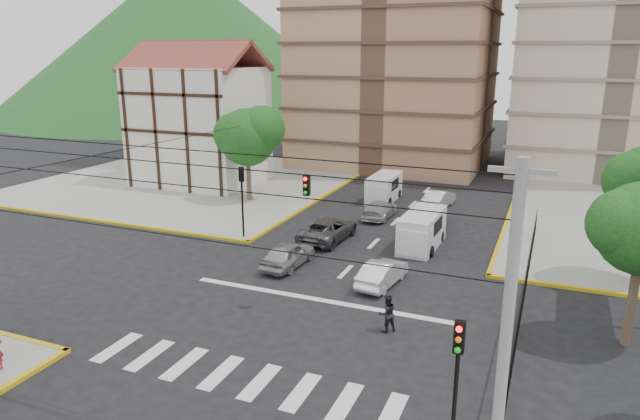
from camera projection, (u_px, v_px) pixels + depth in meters
The scene contains 21 objects.
ground at pixel (308, 310), 25.80m from camera, with size 160.00×160.00×0.00m, color black.
sidewalk_nw at pixel (193, 181), 50.96m from camera, with size 26.00×26.00×0.15m, color gray.
crosswalk_stripes at pixel (240, 377), 20.46m from camera, with size 12.00×2.40×0.01m, color silver.
stop_line at pixel (318, 299), 26.87m from camera, with size 13.00×0.40×0.01m, color silver.
tudor_building at pixel (199, 124), 49.20m from camera, with size 10.80×8.05×12.23m.
distant_hill at pixel (187, 36), 104.61m from camera, with size 70.00×70.00×28.00m, color #1B531E.
park_fence at pixel (524, 303), 26.47m from camera, with size 0.10×22.50×1.66m, color black, non-canonical shape.
tree_tudor at pixel (248, 135), 43.04m from camera, with size 5.39×4.40×7.43m.
traffic_light_se at pixel (457, 371), 15.14m from camera, with size 0.28×0.22×4.40m.
traffic_light_nw at pixel (242, 190), 34.78m from camera, with size 0.28×0.22×4.40m.
traffic_light_hanging at pixel (286, 193), 22.40m from camera, with size 18.00×9.12×0.92m.
utility_pole_se at pixel (505, 344), 13.19m from camera, with size 1.40×0.28×9.00m.
van_right_lane at pixel (421, 232), 33.57m from camera, with size 2.01×4.79×2.13m.
van_left_lane at pixel (383, 189), 44.27m from camera, with size 1.92×4.50×2.02m.
car_silver_front_left at pixel (288, 254), 30.85m from camera, with size 1.62×4.03×1.37m, color #A4A3A8.
car_white_front_right at pixel (382, 273), 28.41m from camera, with size 1.33×3.83×1.26m, color white.
car_grey_mid_left at pixel (328, 229), 35.18m from camera, with size 2.31×5.00×1.39m, color #54555B.
car_silver_rear_left at pixel (380, 209), 39.90m from camera, with size 1.71×4.22×1.22m, color silver.
car_darkgrey_mid_right at pixel (434, 215), 38.34m from camera, with size 1.60×3.98×1.36m, color #28292B.
car_white_rear_right at pixel (439, 199), 42.55m from camera, with size 1.41×4.03×1.33m, color silver.
pedestrian_crosswalk at pixel (387, 313), 23.62m from camera, with size 0.79×0.62×1.63m, color black.
Camera 1 is at (9.59, -21.60, 11.30)m, focal length 32.00 mm.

